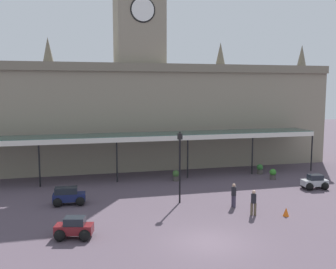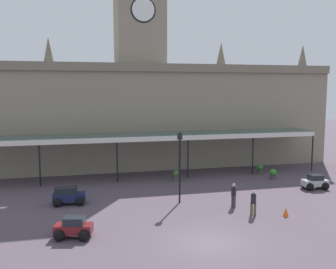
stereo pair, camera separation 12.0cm
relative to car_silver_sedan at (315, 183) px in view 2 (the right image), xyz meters
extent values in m
plane|color=#51434F|center=(-12.25, -8.37, -0.50)|extent=(140.00, 140.00, 0.00)
cube|color=gray|center=(-12.25, 13.25, 4.81)|extent=(40.38, 6.76, 10.63)
cube|color=#756C5B|center=(-12.25, 9.72, 9.73)|extent=(40.38, 0.30, 0.80)
cube|color=gray|center=(-12.25, 13.25, 14.30)|extent=(4.80, 4.80, 8.34)
cylinder|color=white|center=(-12.25, 10.79, 15.30)|extent=(2.20, 0.12, 2.20)
cylinder|color=black|center=(-12.25, 10.83, 15.30)|extent=(2.46, 0.06, 2.46)
cone|color=#675F50|center=(-21.34, 13.25, 11.43)|extent=(1.10, 1.10, 2.60)
cone|color=#675F50|center=(-3.17, 13.25, 11.43)|extent=(1.10, 1.10, 2.60)
cone|color=#675F50|center=(6.94, 13.25, 11.43)|extent=(1.10, 1.10, 2.60)
cube|color=#38564C|center=(-12.25, 7.67, 3.47)|extent=(32.39, 3.20, 0.16)
cube|color=silver|center=(-12.25, 6.07, 3.27)|extent=(32.39, 0.12, 0.44)
cylinder|color=black|center=(-21.97, 6.22, 1.44)|extent=(0.14, 0.14, 3.89)
cylinder|color=black|center=(-15.49, 6.22, 1.44)|extent=(0.14, 0.14, 3.89)
cylinder|color=black|center=(-9.01, 6.22, 1.44)|extent=(0.14, 0.14, 3.89)
cylinder|color=black|center=(-2.54, 6.22, 1.44)|extent=(0.14, 0.14, 3.89)
cylinder|color=black|center=(3.94, 6.22, 1.44)|extent=(0.14, 0.14, 3.89)
cube|color=#B2B5BA|center=(-0.01, 0.00, 0.02)|extent=(2.11, 1.04, 0.50)
cube|color=#1E232B|center=(0.04, 0.00, 0.48)|extent=(1.16, 0.89, 0.42)
sphere|color=black|center=(-0.72, -0.38, -0.18)|extent=(0.64, 0.64, 0.64)
sphere|color=black|center=(-0.65, 0.49, -0.18)|extent=(0.64, 0.64, 0.64)
sphere|color=black|center=(0.63, -0.49, -0.18)|extent=(0.64, 0.64, 0.64)
sphere|color=black|center=(0.70, 0.39, -0.18)|extent=(0.64, 0.64, 0.64)
cube|color=maroon|center=(-19.23, -5.94, 0.02)|extent=(2.20, 1.35, 0.50)
cube|color=#1E232B|center=(-19.19, -5.96, 0.48)|extent=(1.26, 1.04, 0.42)
sphere|color=black|center=(-19.99, -6.21, -0.18)|extent=(0.64, 0.64, 0.64)
sphere|color=black|center=(-19.78, -5.35, -0.18)|extent=(0.64, 0.64, 0.64)
sphere|color=black|center=(-18.68, -6.53, -0.18)|extent=(0.64, 0.64, 0.64)
sphere|color=black|center=(-18.47, -5.68, -0.18)|extent=(0.64, 0.64, 0.64)
cube|color=#19214C|center=(-19.54, 0.43, 0.04)|extent=(2.30, 1.03, 0.55)
cube|color=#1E232B|center=(-19.74, 0.44, 0.54)|extent=(1.59, 0.92, 0.45)
sphere|color=black|center=(-18.74, 0.84, -0.18)|extent=(0.64, 0.64, 0.64)
sphere|color=black|center=(-18.79, -0.06, -0.18)|extent=(0.64, 0.64, 0.64)
sphere|color=black|center=(-20.29, 0.93, -0.18)|extent=(0.64, 0.64, 0.64)
sphere|color=black|center=(-20.34, 0.03, -0.18)|extent=(0.64, 0.64, 0.64)
cylinder|color=#3F384C|center=(-8.40, -3.01, -0.09)|extent=(0.17, 0.17, 0.82)
cylinder|color=#3F384C|center=(-8.46, -2.80, -0.09)|extent=(0.17, 0.17, 0.82)
cylinder|color=black|center=(-8.43, -2.90, 0.63)|extent=(0.34, 0.34, 0.62)
sphere|color=tan|center=(-8.43, -2.90, 1.05)|extent=(0.23, 0.23, 0.23)
cylinder|color=brown|center=(-7.79, -4.88, -0.09)|extent=(0.17, 0.17, 0.82)
cylinder|color=brown|center=(-8.00, -4.80, -0.09)|extent=(0.17, 0.17, 0.82)
cylinder|color=black|center=(-7.89, -4.84, 0.63)|extent=(0.34, 0.34, 0.62)
sphere|color=tan|center=(-7.89, -4.84, 1.05)|extent=(0.23, 0.23, 0.23)
cylinder|color=black|center=(-11.80, -1.01, 1.81)|extent=(0.13, 0.13, 4.63)
cube|color=black|center=(-11.80, -1.01, 4.35)|extent=(0.30, 0.30, 0.44)
sphere|color=black|center=(-11.80, -1.01, 4.63)|extent=(0.14, 0.14, 0.14)
cone|color=orange|center=(-5.92, -5.51, -0.22)|extent=(0.40, 0.40, 0.57)
cylinder|color=#47423D|center=(-1.65, 3.82, -0.29)|extent=(0.56, 0.56, 0.42)
sphere|color=#36852A|center=(-1.65, 3.82, 0.16)|extent=(0.60, 0.60, 0.60)
cylinder|color=#47423D|center=(-10.36, 5.39, -0.29)|extent=(0.56, 0.56, 0.42)
sphere|color=#385A2A|center=(-10.36, 5.39, 0.16)|extent=(0.60, 0.60, 0.60)
cylinder|color=#47423D|center=(-1.75, 6.12, -0.29)|extent=(0.56, 0.56, 0.42)
sphere|color=#2D692B|center=(-1.75, 6.12, 0.16)|extent=(0.60, 0.60, 0.60)
camera|label=1|loc=(-19.10, -26.85, 7.70)|focal=40.86mm
camera|label=2|loc=(-18.99, -26.88, 7.70)|focal=40.86mm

